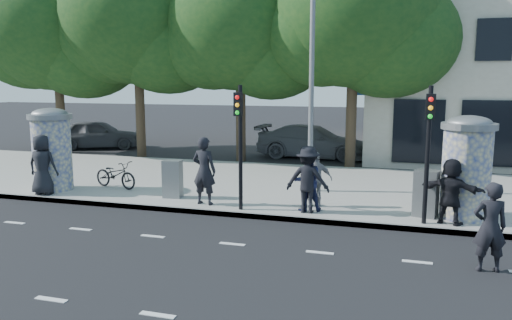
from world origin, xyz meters
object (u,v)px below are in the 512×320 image
(ped_d, at_px, (308,179))
(car_left, at_px, (98,134))
(ped_e, at_px, (316,179))
(traffic_pole_far, at_px, (428,141))
(traffic_pole_near, at_px, (240,135))
(ad_column_right, at_px, (467,165))
(car_right, at_px, (313,142))
(cabinet_left, at_px, (173,179))
(ped_f, at_px, (451,191))
(cabinet_right, at_px, (426,193))
(ad_column_left, at_px, (52,147))
(street_lamp, at_px, (312,43))
(ped_a, at_px, (42,165))
(ped_c, at_px, (307,181))
(bicycle, at_px, (116,174))
(ped_b, at_px, (204,171))
(man_road, at_px, (490,227))

(ped_d, height_order, car_left, ped_d)
(ped_e, bearing_deg, traffic_pole_far, 145.42)
(traffic_pole_near, bearing_deg, ad_column_right, 8.89)
(car_right, bearing_deg, ad_column_right, -147.78)
(ad_column_right, distance_m, cabinet_left, 8.27)
(ped_d, bearing_deg, car_left, -36.59)
(ped_f, relative_size, cabinet_right, 1.35)
(ad_column_left, relative_size, street_lamp, 0.33)
(ad_column_right, distance_m, ped_d, 4.07)
(ped_d, distance_m, ped_f, 3.59)
(ped_f, bearing_deg, car_right, -41.71)
(ad_column_left, distance_m, traffic_pole_near, 6.67)
(ped_a, bearing_deg, traffic_pole_near, 172.83)
(traffic_pole_near, height_order, ped_c, traffic_pole_near)
(traffic_pole_near, bearing_deg, car_right, 89.42)
(ad_column_left, bearing_deg, cabinet_left, 1.59)
(ped_c, bearing_deg, ped_f, 157.26)
(ped_a, bearing_deg, street_lamp, -167.16)
(traffic_pole_near, height_order, car_right, traffic_pole_near)
(ped_d, height_order, bicycle, ped_d)
(ped_a, distance_m, bicycle, 2.25)
(traffic_pole_far, height_order, ped_b, traffic_pole_far)
(ped_b, xyz_separation_m, man_road, (7.07, -2.81, -0.24))
(ped_b, distance_m, cabinet_right, 6.05)
(ped_d, bearing_deg, traffic_pole_far, 175.70)
(ped_b, distance_m, ped_f, 6.58)
(ped_f, bearing_deg, man_road, 121.87)
(bicycle, bearing_deg, street_lamp, -64.98)
(ped_f, bearing_deg, ped_e, 8.75)
(ped_c, height_order, man_road, ped_c)
(cabinet_right, bearing_deg, traffic_pole_near, -154.74)
(ped_e, bearing_deg, ad_column_right, 163.15)
(ad_column_left, xyz_separation_m, ped_e, (8.52, 0.28, -0.61))
(ped_b, distance_m, cabinet_left, 1.40)
(street_lamp, distance_m, ped_a, 9.12)
(ad_column_left, relative_size, ped_e, 1.70)
(traffic_pole_near, relative_size, ped_f, 2.06)
(street_lamp, relative_size, car_right, 1.50)
(man_road, height_order, bicycle, man_road)
(ad_column_right, relative_size, man_road, 1.50)
(ped_b, height_order, car_left, ped_b)
(traffic_pole_far, distance_m, ped_c, 3.31)
(ad_column_right, relative_size, car_left, 0.58)
(cabinet_right, relative_size, car_left, 0.27)
(ped_f, bearing_deg, cabinet_right, -23.00)
(ped_c, bearing_deg, ad_column_right, 167.70)
(ad_column_right, height_order, traffic_pole_near, traffic_pole_near)
(ped_d, bearing_deg, car_right, -79.65)
(ped_a, bearing_deg, cabinet_right, 176.79)
(ad_column_right, bearing_deg, ped_e, 178.78)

